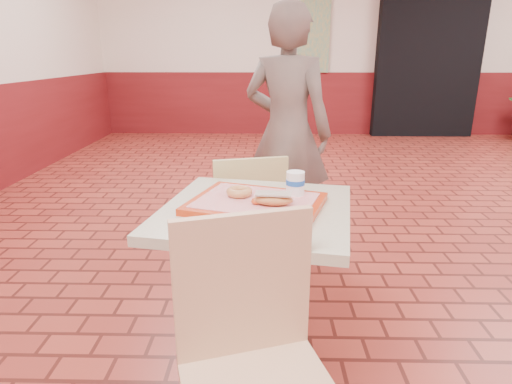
{
  "coord_description": "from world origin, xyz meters",
  "views": [
    {
      "loc": [
        -1.34,
        -2.2,
        1.29
      ],
      "look_at": [
        -1.38,
        -0.68,
        0.8
      ],
      "focal_mm": 30.0,
      "sensor_mm": 36.0,
      "label": 1
    }
  ],
  "objects_px": {
    "customer": "(287,133)",
    "long_john_donut": "(272,199)",
    "paper_cup": "(295,183)",
    "serving_tray": "(256,203)",
    "ring_donut": "(239,192)",
    "main_table": "(256,264)",
    "chair_main_back": "(247,219)",
    "chair_main_front": "(254,357)"
  },
  "relations": [
    {
      "from": "customer",
      "to": "long_john_donut",
      "type": "distance_m",
      "value": 1.3
    },
    {
      "from": "long_john_donut",
      "to": "paper_cup",
      "type": "xyz_separation_m",
      "value": [
        0.09,
        0.12,
        0.03
      ]
    },
    {
      "from": "serving_tray",
      "to": "ring_donut",
      "type": "xyz_separation_m",
      "value": [
        -0.07,
        0.05,
        0.03
      ]
    },
    {
      "from": "long_john_donut",
      "to": "serving_tray",
      "type": "bearing_deg",
      "value": 137.55
    },
    {
      "from": "main_table",
      "to": "paper_cup",
      "type": "relative_size",
      "value": 8.09
    },
    {
      "from": "serving_tray",
      "to": "main_table",
      "type": "bearing_deg",
      "value": 0.0
    },
    {
      "from": "long_john_donut",
      "to": "paper_cup",
      "type": "bearing_deg",
      "value": 53.84
    },
    {
      "from": "main_table",
      "to": "chair_main_back",
      "type": "bearing_deg",
      "value": 95.88
    },
    {
      "from": "main_table",
      "to": "chair_main_front",
      "type": "relative_size",
      "value": 0.84
    },
    {
      "from": "main_table",
      "to": "long_john_donut",
      "type": "distance_m",
      "value": 0.3
    },
    {
      "from": "chair_main_front",
      "to": "paper_cup",
      "type": "bearing_deg",
      "value": 59.01
    },
    {
      "from": "paper_cup",
      "to": "chair_main_back",
      "type": "bearing_deg",
      "value": 112.14
    },
    {
      "from": "customer",
      "to": "long_john_donut",
      "type": "xyz_separation_m",
      "value": [
        -0.11,
        -1.3,
        -0.01
      ]
    },
    {
      "from": "customer",
      "to": "long_john_donut",
      "type": "height_order",
      "value": "customer"
    },
    {
      "from": "main_table",
      "to": "serving_tray",
      "type": "distance_m",
      "value": 0.26
    },
    {
      "from": "ring_donut",
      "to": "paper_cup",
      "type": "relative_size",
      "value": 1.11
    },
    {
      "from": "chair_main_back",
      "to": "customer",
      "type": "xyz_separation_m",
      "value": [
        0.24,
        0.65,
        0.35
      ]
    },
    {
      "from": "chair_main_front",
      "to": "paper_cup",
      "type": "xyz_separation_m",
      "value": [
        0.14,
        0.61,
        0.32
      ]
    },
    {
      "from": "chair_main_back",
      "to": "customer",
      "type": "distance_m",
      "value": 0.78
    },
    {
      "from": "chair_main_back",
      "to": "paper_cup",
      "type": "distance_m",
      "value": 0.67
    },
    {
      "from": "customer",
      "to": "ring_donut",
      "type": "xyz_separation_m",
      "value": [
        -0.24,
        -1.2,
        -0.02
      ]
    },
    {
      "from": "main_table",
      "to": "ring_donut",
      "type": "relative_size",
      "value": 7.31
    },
    {
      "from": "serving_tray",
      "to": "long_john_donut",
      "type": "bearing_deg",
      "value": -42.45
    },
    {
      "from": "main_table",
      "to": "ring_donut",
      "type": "bearing_deg",
      "value": 144.88
    },
    {
      "from": "customer",
      "to": "ring_donut",
      "type": "bearing_deg",
      "value": 100.66
    },
    {
      "from": "main_table",
      "to": "customer",
      "type": "xyz_separation_m",
      "value": [
        0.17,
        1.24,
        0.3
      ]
    },
    {
      "from": "main_table",
      "to": "long_john_donut",
      "type": "height_order",
      "value": "long_john_donut"
    },
    {
      "from": "main_table",
      "to": "customer",
      "type": "relative_size",
      "value": 0.46
    },
    {
      "from": "serving_tray",
      "to": "ring_donut",
      "type": "relative_size",
      "value": 4.74
    },
    {
      "from": "customer",
      "to": "paper_cup",
      "type": "xyz_separation_m",
      "value": [
        -0.02,
        -1.17,
        0.01
      ]
    },
    {
      "from": "ring_donut",
      "to": "paper_cup",
      "type": "xyz_separation_m",
      "value": [
        0.22,
        0.02,
        0.03
      ]
    },
    {
      "from": "chair_main_front",
      "to": "long_john_donut",
      "type": "distance_m",
      "value": 0.57
    },
    {
      "from": "main_table",
      "to": "chair_main_front",
      "type": "distance_m",
      "value": 0.54
    },
    {
      "from": "main_table",
      "to": "long_john_donut",
      "type": "relative_size",
      "value": 4.7
    },
    {
      "from": "chair_main_front",
      "to": "ring_donut",
      "type": "height_order",
      "value": "chair_main_front"
    },
    {
      "from": "serving_tray",
      "to": "paper_cup",
      "type": "distance_m",
      "value": 0.18
    },
    {
      "from": "chair_main_front",
      "to": "customer",
      "type": "relative_size",
      "value": 0.55
    },
    {
      "from": "main_table",
      "to": "ring_donut",
      "type": "distance_m",
      "value": 0.3
    },
    {
      "from": "main_table",
      "to": "ring_donut",
      "type": "xyz_separation_m",
      "value": [
        -0.07,
        0.05,
        0.29
      ]
    },
    {
      "from": "chair_main_back",
      "to": "serving_tray",
      "type": "relative_size",
      "value": 1.69
    },
    {
      "from": "chair_main_front",
      "to": "serving_tray",
      "type": "bearing_deg",
      "value": 73.13
    },
    {
      "from": "main_table",
      "to": "customer",
      "type": "height_order",
      "value": "customer"
    }
  ]
}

